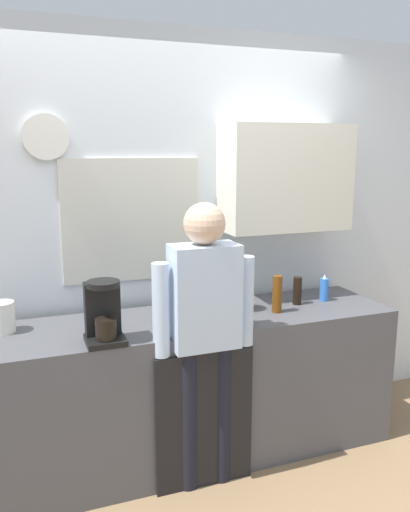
{
  "coord_description": "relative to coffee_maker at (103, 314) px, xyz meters",
  "views": [
    {
      "loc": [
        -0.91,
        -2.47,
        1.86
      ],
      "look_at": [
        0.1,
        0.25,
        1.26
      ],
      "focal_mm": 36.22,
      "sensor_mm": 36.0,
      "label": 1
    }
  ],
  "objects": [
    {
      "name": "back_wall_assembly",
      "position": [
        0.62,
        0.6,
        0.33
      ],
      "size": [
        4.15,
        0.42,
        2.6
      ],
      "color": "silver",
      "rests_on": "ground_plane"
    },
    {
      "name": "kitchen_counter",
      "position": [
        0.52,
        0.2,
        -0.59
      ],
      "size": [
        2.55,
        0.64,
        0.88
      ],
      "primitive_type": "cube",
      "color": "#4C4C51",
      "rests_on": "ground_plane"
    },
    {
      "name": "potted_plant",
      "position": [
        0.89,
        0.24,
        -0.01
      ],
      "size": [
        0.15,
        0.15,
        0.23
      ],
      "color": "#9E5638",
      "rests_on": "kitchen_counter"
    },
    {
      "name": "person_at_sink",
      "position": [
        0.52,
        -0.1,
        -0.08
      ],
      "size": [
        0.57,
        0.22,
        1.6
      ],
      "rotation": [
        0.0,
        0.0,
        0.04
      ],
      "color": "black",
      "rests_on": "ground_plane"
    },
    {
      "name": "bottle_green_wine",
      "position": [
        0.55,
        0.04,
        0.0
      ],
      "size": [
        0.07,
        0.07,
        0.3
      ],
      "primitive_type": "cylinder",
      "color": "#195923",
      "rests_on": "kitchen_counter"
    },
    {
      "name": "mixing_bowl",
      "position": [
        0.73,
        -0.01,
        -0.11
      ],
      "size": [
        0.22,
        0.22,
        0.08
      ],
      "primitive_type": "cylinder",
      "color": "white",
      "rests_on": "kitchen_counter"
    },
    {
      "name": "ground_plane",
      "position": [
        0.52,
        -0.1,
        -1.03
      ],
      "size": [
        8.0,
        8.0,
        0.0
      ],
      "primitive_type": "plane",
      "color": "#8C6D4C"
    },
    {
      "name": "bottle_amber_beer",
      "position": [
        1.08,
        0.12,
        -0.03
      ],
      "size": [
        0.06,
        0.06,
        0.23
      ],
      "primitive_type": "cylinder",
      "color": "brown",
      "rests_on": "kitchen_counter"
    },
    {
      "name": "cup_blue_mug",
      "position": [
        0.67,
        0.17,
        -0.1
      ],
      "size": [
        0.08,
        0.08,
        0.1
      ],
      "primitive_type": "cylinder",
      "color": "#3351B2",
      "rests_on": "kitchen_counter"
    },
    {
      "name": "storage_canister",
      "position": [
        -0.5,
        0.33,
        -0.06
      ],
      "size": [
        0.14,
        0.14,
        0.17
      ],
      "primitive_type": "cylinder",
      "color": "silver",
      "rests_on": "kitchen_counter"
    },
    {
      "name": "coffee_maker",
      "position": [
        0.0,
        0.0,
        0.0
      ],
      "size": [
        0.2,
        0.2,
        0.33
      ],
      "color": "black",
      "rests_on": "kitchen_counter"
    },
    {
      "name": "bottle_dark_sauce",
      "position": [
        1.28,
        0.22,
        -0.06
      ],
      "size": [
        0.06,
        0.06,
        0.18
      ],
      "primitive_type": "cylinder",
      "color": "black",
      "rests_on": "kitchen_counter"
    },
    {
      "name": "dishwasher_panel",
      "position": [
        0.51,
        -0.13,
        -0.63
      ],
      "size": [
        0.56,
        0.02,
        0.8
      ],
      "primitive_type": "cube",
      "color": "black",
      "rests_on": "ground_plane"
    },
    {
      "name": "bottle_olive_oil",
      "position": [
        0.67,
        0.34,
        -0.02
      ],
      "size": [
        0.06,
        0.06,
        0.25
      ],
      "primitive_type": "cylinder",
      "color": "olive",
      "rests_on": "kitchen_counter"
    },
    {
      "name": "dish_soap",
      "position": [
        1.48,
        0.23,
        -0.07
      ],
      "size": [
        0.06,
        0.06,
        0.18
      ],
      "color": "blue",
      "rests_on": "kitchen_counter"
    }
  ]
}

